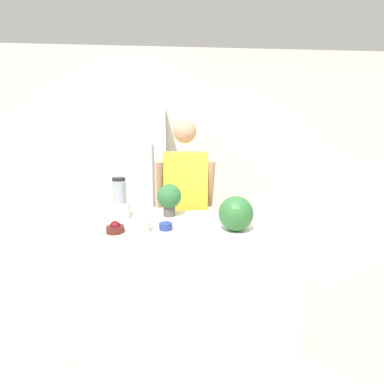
{
  "coord_description": "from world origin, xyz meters",
  "views": [
    {
      "loc": [
        -0.19,
        -1.82,
        1.64
      ],
      "look_at": [
        0.0,
        0.44,
        1.15
      ],
      "focal_mm": 28.0,
      "sensor_mm": 36.0,
      "label": 1
    }
  ],
  "objects_px": {
    "person": "(185,205)",
    "bowl_cream": "(140,224)",
    "watermelon": "(236,214)",
    "potted_plant": "(169,197)",
    "bowl_small_blue": "(166,226)",
    "bowl_cherries": "(115,228)",
    "refrigerator": "(136,186)",
    "blender": "(120,200)"
  },
  "relations": [
    {
      "from": "refrigerator",
      "to": "bowl_cherries",
      "type": "relative_size",
      "value": 14.67
    },
    {
      "from": "watermelon",
      "to": "bowl_cream",
      "type": "relative_size",
      "value": 1.62
    },
    {
      "from": "person",
      "to": "bowl_small_blue",
      "type": "height_order",
      "value": "person"
    },
    {
      "from": "refrigerator",
      "to": "potted_plant",
      "type": "relative_size",
      "value": 6.86
    },
    {
      "from": "person",
      "to": "potted_plant",
      "type": "relative_size",
      "value": 6.22
    },
    {
      "from": "blender",
      "to": "potted_plant",
      "type": "distance_m",
      "value": 0.41
    },
    {
      "from": "watermelon",
      "to": "bowl_cream",
      "type": "distance_m",
      "value": 0.69
    },
    {
      "from": "refrigerator",
      "to": "watermelon",
      "type": "xyz_separation_m",
      "value": [
        0.85,
        -1.57,
        0.09
      ]
    },
    {
      "from": "blender",
      "to": "refrigerator",
      "type": "bearing_deg",
      "value": 88.61
    },
    {
      "from": "bowl_cream",
      "to": "watermelon",
      "type": "bearing_deg",
      "value": -5.68
    },
    {
      "from": "watermelon",
      "to": "bowl_cream",
      "type": "xyz_separation_m",
      "value": [
        -0.69,
        0.07,
        -0.09
      ]
    },
    {
      "from": "watermelon",
      "to": "bowl_small_blue",
      "type": "relative_size",
      "value": 2.56
    },
    {
      "from": "refrigerator",
      "to": "blender",
      "type": "relative_size",
      "value": 5.62
    },
    {
      "from": "refrigerator",
      "to": "blender",
      "type": "height_order",
      "value": "refrigerator"
    },
    {
      "from": "person",
      "to": "blender",
      "type": "bearing_deg",
      "value": -144.2
    },
    {
      "from": "person",
      "to": "refrigerator",
      "type": "bearing_deg",
      "value": 127.58
    },
    {
      "from": "bowl_small_blue",
      "to": "person",
      "type": "bearing_deg",
      "value": 75.88
    },
    {
      "from": "potted_plant",
      "to": "watermelon",
      "type": "bearing_deg",
      "value": -43.62
    },
    {
      "from": "potted_plant",
      "to": "bowl_small_blue",
      "type": "bearing_deg",
      "value": -95.08
    },
    {
      "from": "bowl_cream",
      "to": "bowl_small_blue",
      "type": "relative_size",
      "value": 1.58
    },
    {
      "from": "bowl_cream",
      "to": "potted_plant",
      "type": "distance_m",
      "value": 0.45
    },
    {
      "from": "bowl_small_blue",
      "to": "watermelon",
      "type": "bearing_deg",
      "value": -11.28
    },
    {
      "from": "refrigerator",
      "to": "watermelon",
      "type": "relative_size",
      "value": 7.56
    },
    {
      "from": "person",
      "to": "bowl_cream",
      "type": "height_order",
      "value": "person"
    },
    {
      "from": "refrigerator",
      "to": "potted_plant",
      "type": "bearing_deg",
      "value": -71.05
    },
    {
      "from": "blender",
      "to": "person",
      "type": "bearing_deg",
      "value": 35.8
    },
    {
      "from": "watermelon",
      "to": "bowl_small_blue",
      "type": "distance_m",
      "value": 0.52
    },
    {
      "from": "bowl_cherries",
      "to": "blender",
      "type": "bearing_deg",
      "value": 92.9
    },
    {
      "from": "bowl_cream",
      "to": "potted_plant",
      "type": "bearing_deg",
      "value": 60.32
    },
    {
      "from": "refrigerator",
      "to": "bowl_cherries",
      "type": "height_order",
      "value": "refrigerator"
    },
    {
      "from": "bowl_cream",
      "to": "bowl_small_blue",
      "type": "distance_m",
      "value": 0.19
    },
    {
      "from": "refrigerator",
      "to": "bowl_small_blue",
      "type": "xyz_separation_m",
      "value": [
        0.35,
        -1.47,
        -0.02
      ]
    },
    {
      "from": "bowl_small_blue",
      "to": "potted_plant",
      "type": "relative_size",
      "value": 0.35
    },
    {
      "from": "bowl_cherries",
      "to": "watermelon",
      "type": "bearing_deg",
      "value": -4.31
    },
    {
      "from": "person",
      "to": "bowl_cream",
      "type": "bearing_deg",
      "value": -115.45
    },
    {
      "from": "bowl_small_blue",
      "to": "potted_plant",
      "type": "height_order",
      "value": "potted_plant"
    },
    {
      "from": "person",
      "to": "watermelon",
      "type": "bearing_deg",
      "value": -70.2
    },
    {
      "from": "refrigerator",
      "to": "person",
      "type": "distance_m",
      "value": 0.9
    },
    {
      "from": "refrigerator",
      "to": "bowl_cream",
      "type": "bearing_deg",
      "value": -83.6
    },
    {
      "from": "bowl_cherries",
      "to": "potted_plant",
      "type": "xyz_separation_m",
      "value": [
        0.39,
        0.38,
        0.13
      ]
    },
    {
      "from": "bowl_cream",
      "to": "potted_plant",
      "type": "height_order",
      "value": "potted_plant"
    },
    {
      "from": "refrigerator",
      "to": "bowl_cherries",
      "type": "distance_m",
      "value": 1.5
    }
  ]
}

